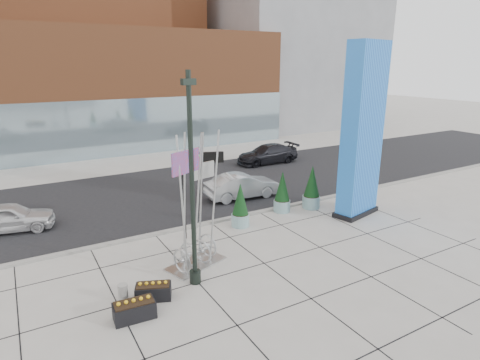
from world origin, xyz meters
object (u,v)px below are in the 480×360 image
overhead_street_sign (197,164)px  car_white_west (8,218)px  public_art_sculpture (195,232)px  concrete_bollard (123,293)px  blue_pylon (362,135)px  car_silver_mid (242,186)px  lamp_post (193,203)px

overhead_street_sign → car_white_west: (-7.87, 5.16, -2.84)m
overhead_street_sign → public_art_sculpture: bearing=-97.1°
public_art_sculpture → concrete_bollard: public_art_sculpture is taller
blue_pylon → car_white_west: bearing=144.8°
car_white_west → blue_pylon: bearing=-100.3°
car_white_west → car_silver_mid: car_silver_mid is taller
lamp_post → car_white_west: lamp_post is taller
lamp_post → blue_pylon: bearing=11.6°
lamp_post → car_silver_mid: 10.35m
blue_pylon → car_silver_mid: bearing=113.6°
lamp_post → concrete_bollard: bearing=178.0°
lamp_post → public_art_sculpture: lamp_post is taller
public_art_sculpture → car_white_west: bearing=111.1°
concrete_bollard → lamp_post: bearing=-2.0°
blue_pylon → concrete_bollard: size_ratio=13.79×
concrete_bollard → overhead_street_sign: 6.76m
concrete_bollard → overhead_street_sign: (4.60, 3.77, 3.22)m
blue_pylon → lamp_post: (-10.56, -2.17, -1.20)m
car_white_west → car_silver_mid: size_ratio=0.91×
public_art_sculpture → overhead_street_sign: public_art_sculpture is taller
car_white_west → lamp_post: bearing=-134.4°
concrete_bollard → overhead_street_sign: bearing=39.3°
concrete_bollard → car_white_west: car_white_west is taller
lamp_post → car_silver_mid: (6.54, 7.65, -2.43)m
lamp_post → overhead_street_sign: lamp_post is taller
blue_pylon → overhead_street_sign: size_ratio=2.19×
concrete_bollard → car_white_west: size_ratio=0.16×
lamp_post → overhead_street_sign: 4.33m
lamp_post → public_art_sculpture: 2.25m
car_silver_mid → overhead_street_sign: bearing=133.4°
public_art_sculpture → car_white_west: 10.17m
concrete_bollard → car_silver_mid: car_silver_mid is taller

